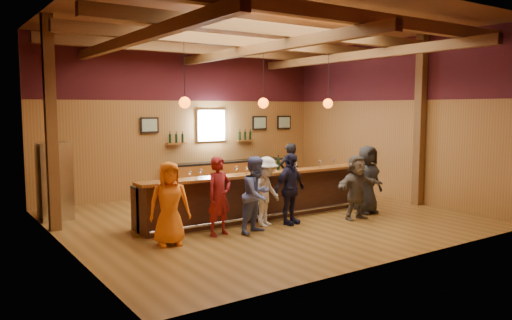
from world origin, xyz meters
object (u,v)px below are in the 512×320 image
object	(u,v)px
stainless_fridge	(54,181)
customer_denim	(257,195)
bar_counter	(260,195)
bartender	(290,174)
customer_dark	(367,180)
customer_white	(266,192)
customer_navy	(290,189)
back_bar_cabinet	(226,176)
customer_orange	(169,203)
customer_brown	(356,187)
customer_redvest	(219,196)
ice_bucket	(269,166)
bottle_a	(278,164)

from	to	relation	value
stainless_fridge	customer_denim	distance (m)	4.87
bar_counter	bartender	world-z (taller)	bartender
customer_denim	customer_dark	distance (m)	3.33
customer_white	customer_navy	bearing A→B (deg)	-41.07
back_bar_cabinet	bartender	bearing A→B (deg)	-82.06
customer_orange	customer_navy	size ratio (longest dim) A/B	1.00
stainless_fridge	customer_brown	size ratio (longest dim) A/B	1.19
customer_orange	bartender	bearing A→B (deg)	36.33
customer_denim	bar_counter	bearing A→B (deg)	32.54
bar_counter	back_bar_cabinet	world-z (taller)	bar_counter
customer_redvest	customer_white	xyz separation A→B (m)	(1.23, 0.10, -0.04)
ice_bucket	customer_denim	bearing A→B (deg)	-135.60
customer_orange	customer_redvest	size ratio (longest dim) A/B	0.99
customer_orange	ice_bucket	bearing A→B (deg)	28.75
customer_navy	bartender	distance (m)	2.38
customer_orange	customer_brown	bearing A→B (deg)	7.29
bar_counter	customer_white	xyz separation A→B (m)	(-0.44, -0.86, 0.24)
customer_orange	bartender	size ratio (longest dim) A/B	0.96
customer_orange	customer_redvest	xyz separation A→B (m)	(1.15, 0.12, 0.01)
ice_bucket	bar_counter	bearing A→B (deg)	115.46
customer_redvest	customer_navy	bearing A→B (deg)	-12.96
back_bar_cabinet	customer_navy	distance (m)	4.72
customer_navy	ice_bucket	world-z (taller)	customer_navy
customer_brown	bottle_a	distance (m)	1.91
customer_brown	ice_bucket	distance (m)	2.09
customer_denim	ice_bucket	distance (m)	1.52
customer_white	ice_bucket	distance (m)	0.96
customer_denim	bottle_a	bearing A→B (deg)	18.09
customer_redvest	bartender	distance (m)	3.71
bar_counter	customer_redvest	bearing A→B (deg)	-150.14
bottle_a	customer_orange	bearing A→B (deg)	-164.31
ice_bucket	customer_redvest	bearing A→B (deg)	-157.42
stainless_fridge	customer_redvest	distance (m)	4.20
stainless_fridge	customer_redvest	xyz separation A→B (m)	(2.45, -3.41, -0.09)
customer_white	bottle_a	size ratio (longest dim) A/B	4.17
customer_dark	ice_bucket	xyz separation A→B (m)	(-2.29, 0.93, 0.39)
customer_denim	customer_navy	xyz separation A→B (m)	(1.04, 0.22, -0.00)
bar_counter	customer_white	world-z (taller)	customer_white
customer_redvest	customer_denim	bearing A→B (deg)	-31.85
customer_orange	customer_brown	xyz separation A→B (m)	(4.52, -0.41, -0.04)
ice_bucket	back_bar_cabinet	bearing A→B (deg)	74.12
stainless_fridge	customer_denim	size ratio (longest dim) A/B	1.13
customer_denim	back_bar_cabinet	bearing A→B (deg)	45.81
back_bar_cabinet	bartender	size ratio (longest dim) A/B	2.42
customer_white	stainless_fridge	bearing A→B (deg)	113.26
back_bar_cabinet	customer_redvest	xyz separation A→B (m)	(-2.85, -4.53, 0.33)
stainless_fridge	bottle_a	world-z (taller)	stainless_fridge
customer_denim	ice_bucket	bearing A→B (deg)	23.97
bar_counter	ice_bucket	world-z (taller)	ice_bucket
customer_white	bartender	xyz separation A→B (m)	(2.00, 1.72, 0.06)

